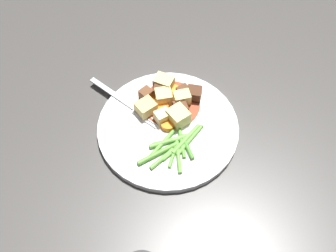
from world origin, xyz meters
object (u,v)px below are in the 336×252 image
object	(u,v)px
potato_chunk_1	(163,117)
meat_chunk_1	(180,108)
dinner_plate	(168,128)
carrot_slice_2	(171,99)
potato_chunk_0	(146,108)
carrot_slice_0	(161,107)
carrot_slice_1	(154,102)
carrot_slice_4	(173,92)
meat_chunk_2	(184,92)
potato_chunk_4	(182,98)
meat_chunk_3	(165,91)
fork	(127,103)
potato_chunk_3	(162,97)
potato_chunk_2	(178,116)
carrot_slice_3	(169,124)
potato_chunk_5	(164,84)
meat_chunk_4	(194,94)
meat_chunk_0	(146,95)

from	to	relation	value
potato_chunk_1	meat_chunk_1	size ratio (longest dim) A/B	1.05
dinner_plate	carrot_slice_2	bearing A→B (deg)	-13.58
dinner_plate	potato_chunk_0	distance (m)	0.06
carrot_slice_0	carrot_slice_1	xyz separation A→B (m)	(0.02, 0.01, -0.00)
carrot_slice_0	carrot_slice_4	world-z (taller)	carrot_slice_0
carrot_slice_2	carrot_slice_0	bearing A→B (deg)	129.99
dinner_plate	potato_chunk_0	size ratio (longest dim) A/B	7.62
carrot_slice_4	meat_chunk_2	distance (m)	0.02
potato_chunk_4	meat_chunk_3	bearing A→B (deg)	52.32
carrot_slice_4	fork	size ratio (longest dim) A/B	0.22
potato_chunk_3	potato_chunk_2	bearing A→B (deg)	-154.06
carrot_slice_4	potato_chunk_1	distance (m)	0.07
carrot_slice_4	meat_chunk_2	bearing A→B (deg)	-106.13
meat_chunk_1	carrot_slice_3	bearing A→B (deg)	136.52
meat_chunk_1	meat_chunk_2	world-z (taller)	meat_chunk_1
carrot_slice_0	meat_chunk_3	distance (m)	0.03
carrot_slice_2	carrot_slice_4	size ratio (longest dim) A/B	0.88
carrot_slice_1	fork	bearing A→B (deg)	82.77
carrot_slice_0	potato_chunk_1	bearing A→B (deg)	176.84
potato_chunk_0	fork	size ratio (longest dim) A/B	0.24
potato_chunk_4	potato_chunk_3	bearing A→B (deg)	79.23
potato_chunk_5	carrot_slice_0	bearing A→B (deg)	165.99
carrot_slice_2	potato_chunk_0	size ratio (longest dim) A/B	0.81
potato_chunk_5	meat_chunk_3	world-z (taller)	potato_chunk_5
potato_chunk_1	meat_chunk_4	xyz separation A→B (m)	(0.04, -0.07, 0.00)
carrot_slice_4	meat_chunk_0	bearing A→B (deg)	94.20
meat_chunk_0	potato_chunk_4	bearing A→B (deg)	-107.01
meat_chunk_3	meat_chunk_1	bearing A→B (deg)	-151.65
meat_chunk_3	meat_chunk_0	bearing A→B (deg)	94.53
carrot_slice_3	potato_chunk_5	xyz separation A→B (m)	(0.09, -0.00, 0.01)
carrot_slice_0	meat_chunk_4	bearing A→B (deg)	-75.06
meat_chunk_0	meat_chunk_2	world-z (taller)	meat_chunk_0
carrot_slice_2	meat_chunk_3	distance (m)	0.02
meat_chunk_4	carrot_slice_0	bearing A→B (deg)	104.94
potato_chunk_2	potato_chunk_0	bearing A→B (deg)	61.58
carrot_slice_0	meat_chunk_0	size ratio (longest dim) A/B	1.12
potato_chunk_4	meat_chunk_2	bearing A→B (deg)	-23.77
carrot_slice_2	potato_chunk_1	bearing A→B (deg)	152.96
meat_chunk_1	carrot_slice_1	bearing A→B (deg)	58.55
dinner_plate	meat_chunk_3	size ratio (longest dim) A/B	8.35
potato_chunk_0	meat_chunk_3	bearing A→B (deg)	-49.85
carrot_slice_1	carrot_slice_3	size ratio (longest dim) A/B	1.28
potato_chunk_3	meat_chunk_4	bearing A→B (deg)	-89.18
potato_chunk_5	potato_chunk_3	bearing A→B (deg)	164.50
carrot_slice_2	meat_chunk_0	size ratio (longest dim) A/B	1.12
dinner_plate	meat_chunk_4	bearing A→B (deg)	-45.82
carrot_slice_0	carrot_slice_2	world-z (taller)	carrot_slice_0
dinner_plate	meat_chunk_1	size ratio (longest dim) A/B	10.23
potato_chunk_5	fork	world-z (taller)	potato_chunk_5
carrot_slice_4	meat_chunk_1	distance (m)	0.05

